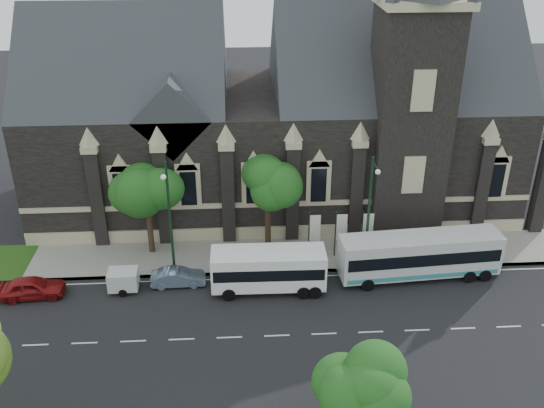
{
  "coord_description": "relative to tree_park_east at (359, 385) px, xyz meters",
  "views": [
    {
      "loc": [
        0.89,
        -30.29,
        25.01
      ],
      "look_at": [
        3.05,
        6.0,
        6.28
      ],
      "focal_mm": 40.2,
      "sensor_mm": 36.0,
      "label": 1
    }
  ],
  "objects": [
    {
      "name": "shuttle_bus",
      "position": [
        -3.41,
        14.45,
        -2.86
      ],
      "size": [
        7.92,
        2.85,
        3.04
      ],
      "rotation": [
        0.0,
        0.0,
        -0.01
      ],
      "color": "white",
      "rests_on": "ground"
    },
    {
      "name": "box_trailer",
      "position": [
        -13.55,
        14.89,
        -3.72
      ],
      "size": [
        2.97,
        1.74,
        1.58
      ],
      "rotation": [
        0.0,
        0.0,
        0.02
      ],
      "color": "silver",
      "rests_on": "ground"
    },
    {
      "name": "museum",
      "position": [
        -1.06,
        28.1,
        3.55
      ],
      "size": [
        40.0,
        17.7,
        29.9
      ],
      "color": "black",
      "rests_on": "ground"
    },
    {
      "name": "banner_flag_left",
      "position": [
        0.11,
        18.32,
        -2.24
      ],
      "size": [
        0.9,
        0.1,
        4.0
      ],
      "color": "#15301D",
      "rests_on": "ground"
    },
    {
      "name": "car_far_red",
      "position": [
        -19.72,
        14.5,
        -3.87
      ],
      "size": [
        4.54,
        2.12,
        1.5
      ],
      "primitive_type": "imported",
      "rotation": [
        0.0,
        0.0,
        1.65
      ],
      "color": "maroon",
      "rests_on": "ground"
    },
    {
      "name": "ground",
      "position": [
        -6.18,
        9.32,
        -4.62
      ],
      "size": [
        160.0,
        160.0,
        0.0
      ],
      "primitive_type": "plane",
      "color": "black",
      "rests_on": "ground"
    },
    {
      "name": "banner_flag_center",
      "position": [
        2.11,
        18.32,
        -2.24
      ],
      "size": [
        0.9,
        0.1,
        4.0
      ],
      "color": "#15301D",
      "rests_on": "ground"
    },
    {
      "name": "street_lamp_mid",
      "position": [
        -10.18,
        16.42,
        0.49
      ],
      "size": [
        0.36,
        1.88,
        9.0
      ],
      "color": "#15301D",
      "rests_on": "ground"
    },
    {
      "name": "banner_flag_right",
      "position": [
        4.11,
        18.32,
        -2.24
      ],
      "size": [
        0.9,
        0.1,
        4.0
      ],
      "color": "#15301D",
      "rests_on": "ground"
    },
    {
      "name": "sidewalk",
      "position": [
        -6.18,
        18.82,
        -4.54
      ],
      "size": [
        80.0,
        5.0,
        0.15
      ],
      "primitive_type": "cube",
      "color": "gray",
      "rests_on": "ground"
    },
    {
      "name": "sedan",
      "position": [
        -9.8,
        15.34,
        -3.98
      ],
      "size": [
        3.9,
        1.48,
        1.27
      ],
      "primitive_type": "imported",
      "rotation": [
        0.0,
        0.0,
        1.61
      ],
      "color": "#6E82A0",
      "rests_on": "ground"
    },
    {
      "name": "tree_park_east",
      "position": [
        0.0,
        0.0,
        0.0
      ],
      "size": [
        3.4,
        3.4,
        6.28
      ],
      "color": "black",
      "rests_on": "ground"
    },
    {
      "name": "street_lamp_near",
      "position": [
        3.82,
        16.42,
        0.49
      ],
      "size": [
        0.36,
        1.88,
        9.0
      ],
      "color": "#15301D",
      "rests_on": "ground"
    },
    {
      "name": "tree_walk_left",
      "position": [
        -11.97,
        20.03,
        1.12
      ],
      "size": [
        3.91,
        3.91,
        7.64
      ],
      "color": "black",
      "rests_on": "ground"
    },
    {
      "name": "tree_walk_right",
      "position": [
        -2.96,
        20.04,
        1.2
      ],
      "size": [
        4.08,
        4.08,
        7.8
      ],
      "color": "black",
      "rests_on": "ground"
    },
    {
      "name": "tour_coach",
      "position": [
        7.46,
        15.36,
        -2.78
      ],
      "size": [
        11.69,
        3.4,
        3.37
      ],
      "rotation": [
        0.0,
        0.0,
        0.08
      ],
      "color": "silver",
      "rests_on": "ground"
    }
  ]
}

